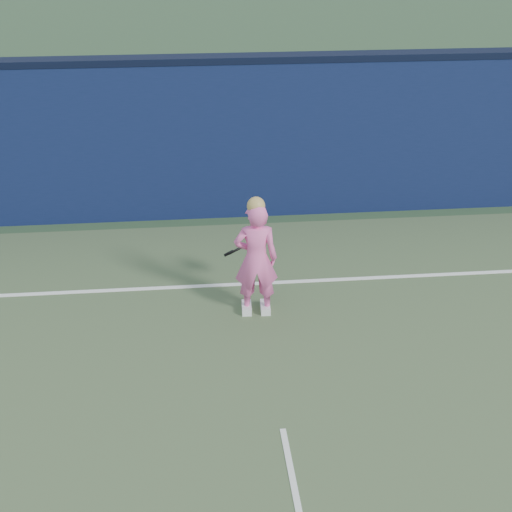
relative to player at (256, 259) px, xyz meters
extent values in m
plane|color=#2C462B|center=(0.04, -3.29, -0.76)|extent=(80.00, 80.00, 0.00)
cube|color=#0D183C|center=(0.04, 3.21, 0.49)|extent=(24.00, 0.40, 2.50)
cube|color=black|center=(0.04, 3.21, 1.79)|extent=(24.00, 0.42, 0.10)
imported|color=pink|center=(0.00, 0.00, -0.01)|extent=(0.56, 0.39, 1.50)
sphere|color=tan|center=(0.00, 0.00, 0.71)|extent=(0.22, 0.22, 0.22)
cube|color=white|center=(0.12, -0.01, -0.71)|extent=(0.13, 0.29, 0.10)
cube|color=white|center=(-0.12, 0.01, -0.71)|extent=(0.13, 0.29, 0.10)
torus|color=black|center=(0.06, 0.50, -0.01)|extent=(0.30, 0.23, 0.33)
torus|color=#C09112|center=(0.06, 0.50, -0.01)|extent=(0.24, 0.18, 0.27)
cylinder|color=beige|center=(0.06, 0.50, -0.01)|extent=(0.24, 0.17, 0.27)
cylinder|color=black|center=(-0.18, 0.44, -0.07)|extent=(0.29, 0.15, 0.11)
cylinder|color=black|center=(-0.31, 0.41, -0.11)|extent=(0.14, 0.09, 0.07)
cube|color=white|center=(0.04, 0.71, -0.75)|extent=(11.00, 0.08, 0.01)
camera|label=1|loc=(-0.76, -7.80, 4.01)|focal=50.00mm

